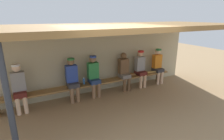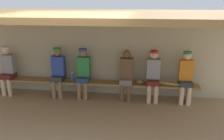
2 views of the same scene
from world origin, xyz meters
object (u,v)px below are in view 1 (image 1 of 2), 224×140
object	(u,v)px
player_middle	(72,78)
player_leftmost	(140,67)
player_in_white	(124,70)
water_bottle_green	(84,81)
bench	(95,85)
player_near_post	(94,74)
baseball_bat	(147,72)
player_with_sunglasses	(19,86)
baseball_glove_tan	(132,74)
player_shirtless_tan	(158,64)
support_post	(10,111)

from	to	relation	value
player_middle	player_leftmost	bearing A→B (deg)	0.00
player_in_white	water_bottle_green	distance (m)	1.48
bench	player_near_post	size ratio (longest dim) A/B	4.46
player_leftmost	baseball_bat	bearing A→B (deg)	-0.62
player_leftmost	player_with_sunglasses	xyz separation A→B (m)	(-3.98, 0.00, 0.00)
player_near_post	player_in_white	bearing A→B (deg)	-0.02
player_leftmost	baseball_glove_tan	size ratio (longest dim) A/B	5.60
bench	baseball_glove_tan	xyz separation A→B (m)	(1.48, 0.02, 0.12)
player_near_post	player_with_sunglasses	bearing A→B (deg)	180.00
player_shirtless_tan	player_in_white	bearing A→B (deg)	-179.98
player_near_post	player_middle	bearing A→B (deg)	180.00
support_post	player_middle	distance (m)	2.64
player_near_post	player_with_sunglasses	size ratio (longest dim) A/B	1.00
player_middle	player_shirtless_tan	size ratio (longest dim) A/B	1.00
player_near_post	player_leftmost	xyz separation A→B (m)	(1.84, 0.00, 0.00)
player_middle	baseball_glove_tan	world-z (taller)	player_middle
player_in_white	bench	bearing A→B (deg)	-179.84
player_leftmost	water_bottle_green	size ratio (longest dim) A/B	6.23
player_near_post	player_with_sunglasses	distance (m)	2.14
water_bottle_green	baseball_glove_tan	distance (m)	1.84
bench	water_bottle_green	bearing A→B (deg)	173.77
water_bottle_green	player_with_sunglasses	bearing A→B (deg)	-178.88
player_near_post	baseball_bat	bearing A→B (deg)	-0.09
player_in_white	player_middle	bearing A→B (deg)	179.98
player_with_sunglasses	water_bottle_green	size ratio (longest dim) A/B	6.23
support_post	player_leftmost	bearing A→B (deg)	27.23
support_post	player_with_sunglasses	world-z (taller)	support_post
player_shirtless_tan	baseball_glove_tan	world-z (taller)	player_shirtless_tan
water_bottle_green	bench	bearing A→B (deg)	-6.23
player_near_post	baseball_glove_tan	world-z (taller)	player_near_post
player_in_white	baseball_bat	xyz separation A→B (m)	(1.03, -0.00, -0.24)
player_near_post	water_bottle_green	bearing A→B (deg)	173.78
support_post	player_near_post	size ratio (longest dim) A/B	1.64
player_in_white	player_near_post	bearing A→B (deg)	179.98
player_leftmost	water_bottle_green	world-z (taller)	player_leftmost
baseball_bat	player_leftmost	bearing A→B (deg)	-166.22
player_in_white	player_near_post	distance (m)	1.14
player_middle	support_post	bearing A→B (deg)	-126.36
player_in_white	player_leftmost	size ratio (longest dim) A/B	0.99
baseball_glove_tan	player_near_post	bearing A→B (deg)	23.26
player_leftmost	player_with_sunglasses	size ratio (longest dim) A/B	1.00
player_with_sunglasses	player_leftmost	bearing A→B (deg)	0.00
bench	player_shirtless_tan	size ratio (longest dim) A/B	4.46
player_shirtless_tan	player_near_post	bearing A→B (deg)	180.00
player_middle	player_shirtless_tan	xyz separation A→B (m)	(3.36, 0.00, 0.00)
player_in_white	player_shirtless_tan	bearing A→B (deg)	0.02
support_post	player_in_white	size ratio (longest dim) A/B	1.65
support_post	player_leftmost	size ratio (longest dim) A/B	1.64
support_post	player_shirtless_tan	xyz separation A→B (m)	(4.91, 2.10, -0.35)
support_post	player_leftmost	world-z (taller)	support_post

